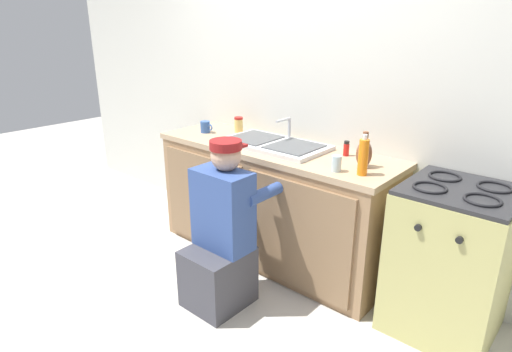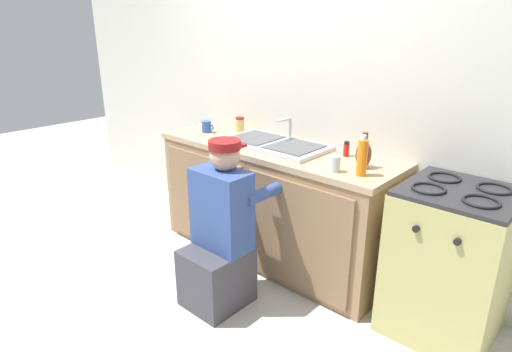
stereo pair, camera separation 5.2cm
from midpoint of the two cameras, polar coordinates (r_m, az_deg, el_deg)
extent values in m
plane|color=beige|center=(3.35, -0.72, -12.21)|extent=(12.00, 12.00, 0.00)
cube|color=silver|center=(3.39, 6.80, 10.72)|extent=(6.00, 0.10, 2.50)
cube|color=#997551|center=(3.35, 2.74, -3.87)|extent=(1.89, 0.60, 0.87)
cube|color=#866747|center=(3.43, -6.47, -3.36)|extent=(0.83, 0.02, 0.76)
cube|color=#866747|center=(2.88, 5.81, -8.13)|extent=(0.83, 0.02, 0.76)
cube|color=tan|center=(3.20, 2.87, 3.61)|extent=(1.93, 0.62, 0.04)
cube|color=silver|center=(3.19, 2.88, 4.23)|extent=(0.80, 0.44, 0.03)
cube|color=#4C4F51|center=(3.30, 0.33, 5.14)|extent=(0.33, 0.35, 0.01)
cube|color=#4C4F51|center=(3.07, 5.64, 3.92)|extent=(0.33, 0.35, 0.01)
cylinder|color=#B7BABF|center=(3.31, 5.00, 6.12)|extent=(0.02, 0.02, 0.18)
cylinder|color=#B7BABF|center=(3.23, 4.18, 7.43)|extent=(0.02, 0.16, 0.02)
cube|color=tan|center=(2.79, 24.77, -10.65)|extent=(0.60, 0.60, 0.89)
cube|color=#262628|center=(2.61, 26.19, -1.89)|extent=(0.58, 0.59, 0.02)
torus|color=black|center=(2.53, 22.58, -1.56)|extent=(0.19, 0.19, 0.02)
torus|color=black|center=(2.46, 28.38, -3.01)|extent=(0.19, 0.19, 0.02)
torus|color=black|center=(2.74, 24.34, -0.18)|extent=(0.19, 0.19, 0.02)
torus|color=black|center=(2.69, 29.70, -1.48)|extent=(0.19, 0.19, 0.02)
cylinder|color=black|center=(2.41, 21.13, -6.60)|extent=(0.04, 0.02, 0.04)
cylinder|color=black|center=(2.36, 25.83, -7.91)|extent=(0.04, 0.02, 0.04)
cube|color=#3F3F47|center=(2.90, -4.72, -13.13)|extent=(0.36, 0.40, 0.40)
cube|color=#334C8C|center=(2.72, -4.07, -4.47)|extent=(0.38, 0.22, 0.52)
sphere|color=tan|center=(2.62, -3.62, 2.70)|extent=(0.19, 0.19, 0.19)
cylinder|color=maroon|center=(2.60, -3.66, 4.19)|extent=(0.20, 0.20, 0.06)
cube|color=maroon|center=(2.67, -2.34, 4.17)|extent=(0.13, 0.09, 0.02)
cylinder|color=#334C8C|center=(2.93, -3.62, -0.74)|extent=(0.08, 0.30, 0.08)
cylinder|color=#334C8C|center=(2.71, 1.43, -2.42)|extent=(0.08, 0.30, 0.08)
cylinder|color=#ADC6CC|center=(2.67, 11.10, 1.57)|extent=(0.06, 0.06, 0.10)
cylinder|color=#335699|center=(3.62, -6.20, 6.56)|extent=(0.08, 0.08, 0.09)
torus|color=#335699|center=(3.57, -5.57, 6.50)|extent=(0.06, 0.01, 0.06)
ellipsoid|color=brown|center=(2.78, 14.66, 2.76)|extent=(0.10, 0.10, 0.17)
cylinder|color=brown|center=(2.75, 14.86, 5.06)|extent=(0.04, 0.04, 0.06)
cylinder|color=orange|center=(2.62, 14.52, 2.35)|extent=(0.06, 0.06, 0.22)
cylinder|color=white|center=(2.59, 14.76, 4.99)|extent=(0.03, 0.03, 0.03)
cylinder|color=#DBB760|center=(3.60, -1.75, 6.73)|extent=(0.07, 0.07, 0.11)
cylinder|color=#B21E19|center=(3.59, -1.76, 7.72)|extent=(0.07, 0.07, 0.02)
cylinder|color=red|center=(3.01, 12.43, 3.38)|extent=(0.04, 0.04, 0.08)
cylinder|color=black|center=(2.99, 12.51, 4.34)|extent=(0.04, 0.04, 0.02)
camera|label=1|loc=(0.03, -89.52, 0.17)|focal=30.00mm
camera|label=2|loc=(0.03, 90.48, -0.17)|focal=30.00mm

